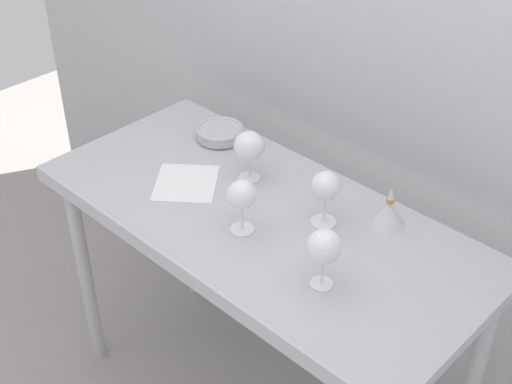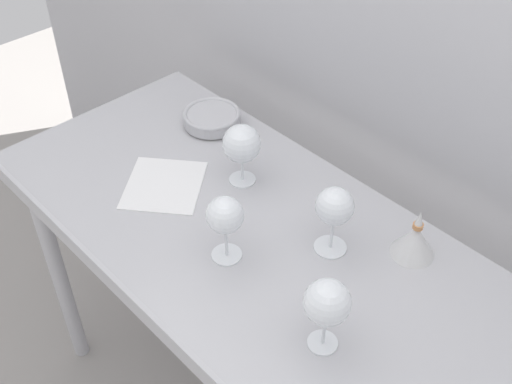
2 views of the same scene
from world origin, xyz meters
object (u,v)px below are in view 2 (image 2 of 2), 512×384
object	(u,v)px
wine_glass_far_left	(242,145)
tasting_bowl	(212,118)
wine_glass_far_right	(335,208)
decanter_funnel	(415,240)
wine_glass_near_center	(225,217)
wine_glass_near_right	(327,304)
tasting_sheet_upper	(164,185)

from	to	relation	value
wine_glass_far_left	tasting_bowl	size ratio (longest dim) A/B	1.01
wine_glass_far_right	tasting_bowl	bearing A→B (deg)	167.92
decanter_funnel	wine_glass_far_left	bearing A→B (deg)	-166.76
wine_glass_far_left	decanter_funnel	world-z (taller)	wine_glass_far_left
wine_glass_near_center	wine_glass_near_right	bearing A→B (deg)	-3.61
wine_glass_near_right	decanter_funnel	size ratio (longest dim) A/B	1.37
wine_glass_far_left	tasting_sheet_upper	distance (m)	0.23
wine_glass_far_right	decanter_funnel	distance (m)	0.20
wine_glass_far_left	wine_glass_near_center	size ratio (longest dim) A/B	1.00
tasting_sheet_upper	tasting_bowl	bearing A→B (deg)	74.83
wine_glass_far_left	wine_glass_far_right	bearing A→B (deg)	-2.95
wine_glass_far_right	wine_glass_far_left	size ratio (longest dim) A/B	1.04
wine_glass_near_right	wine_glass_far_right	xyz separation A→B (m)	(-0.16, 0.21, 0.00)
wine_glass_near_right	wine_glass_far_right	size ratio (longest dim) A/B	1.00
tasting_bowl	wine_glass_far_right	bearing A→B (deg)	-12.08
wine_glass_near_right	tasting_bowl	size ratio (longest dim) A/B	1.06
tasting_sheet_upper	tasting_bowl	size ratio (longest dim) A/B	1.26
wine_glass_far_left	decanter_funnel	xyz separation A→B (m)	(0.45, 0.11, -0.07)
wine_glass_far_right	wine_glass_near_center	distance (m)	0.24
tasting_bowl	wine_glass_near_center	bearing A→B (deg)	-36.73
decanter_funnel	wine_glass_near_right	bearing A→B (deg)	-85.53
wine_glass_near_right	wine_glass_far_left	size ratio (longest dim) A/B	1.04
wine_glass_far_left	tasting_bowl	bearing A→B (deg)	156.87
wine_glass_far_right	wine_glass_far_left	world-z (taller)	wine_glass_far_right
wine_glass_near_right	tasting_sheet_upper	world-z (taller)	wine_glass_near_right
wine_glass_far_right	tasting_sheet_upper	bearing A→B (deg)	-161.88
wine_glass_near_right	tasting_sheet_upper	bearing A→B (deg)	173.90
wine_glass_far_right	wine_glass_near_right	bearing A→B (deg)	-51.71
wine_glass_near_right	decanter_funnel	xyz separation A→B (m)	(-0.03, 0.33, -0.08)
wine_glass_far_left	tasting_bowl	xyz separation A→B (m)	(-0.24, 0.10, -0.09)
wine_glass_near_right	wine_glass_near_center	bearing A→B (deg)	176.39
wine_glass_far_right	wine_glass_near_center	bearing A→B (deg)	-127.63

